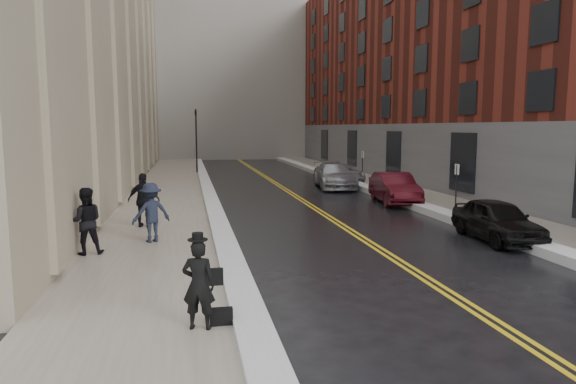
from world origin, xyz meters
name	(u,v)px	position (x,y,z in m)	size (l,w,h in m)	color
ground	(326,281)	(0.00, 0.00, 0.00)	(160.00, 160.00, 0.00)	black
sidewalk_left	(166,197)	(-4.50, 16.00, 0.07)	(4.00, 64.00, 0.15)	gray
sidewalk_right	(403,191)	(9.00, 16.00, 0.07)	(3.00, 64.00, 0.15)	gray
lane_stripe_a	(292,195)	(2.38, 16.00, 0.00)	(0.12, 64.00, 0.01)	gold
lane_stripe_b	(296,195)	(2.62, 16.00, 0.00)	(0.12, 64.00, 0.01)	gold
snow_ridge_left	(209,195)	(-2.20, 16.00, 0.13)	(0.70, 60.80, 0.26)	silver
snow_ridge_right	(373,190)	(7.15, 16.00, 0.15)	(0.85, 60.80, 0.30)	silver
building_right	(476,55)	(17.50, 23.00, 9.00)	(14.00, 50.00, 18.00)	maroon
tower_far_right	(302,5)	(14.00, 66.00, 22.00)	(22.00, 18.00, 44.00)	slate
traffic_signal	(196,136)	(-2.60, 30.00, 3.08)	(0.18, 0.15, 5.20)	black
parking_sign_near	(456,184)	(7.90, 8.00, 1.36)	(0.06, 0.35, 2.23)	black
parking_sign_far	(362,164)	(7.90, 20.00, 1.36)	(0.06, 0.35, 2.23)	black
car_black	(497,220)	(6.80, 3.31, 0.70)	(1.64, 4.09, 1.39)	black
car_maroon	(394,188)	(6.80, 12.02, 0.76)	(1.61, 4.62, 1.52)	#430C14
car_silver_near	(334,176)	(5.66, 18.80, 0.77)	(2.16, 5.32, 1.54)	#9D9FA5
car_silver_far	(340,173)	(6.80, 21.49, 0.67)	(2.23, 4.83, 1.34)	#A6A8AE
pedestrian_main	(199,285)	(-3.15, -2.84, 0.97)	(0.60, 0.39, 1.64)	black
pedestrian_a	(86,221)	(-6.20, 3.35, 1.11)	(0.94, 0.73, 1.93)	black
pedestrian_b	(151,212)	(-4.47, 4.65, 1.09)	(1.22, 0.70, 1.89)	#1A1F2F
pedestrian_c	(144,200)	(-4.90, 7.23, 1.14)	(1.16, 0.48, 1.98)	black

